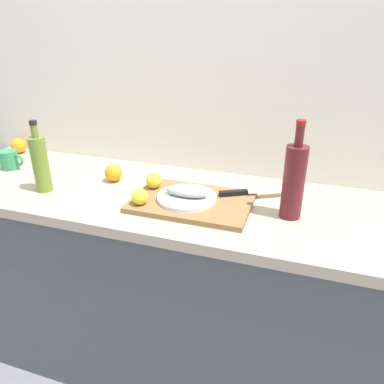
{
  "coord_description": "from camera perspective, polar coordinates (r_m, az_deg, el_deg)",
  "views": [
    {
      "loc": [
        0.56,
        -1.22,
        1.52
      ],
      "look_at": [
        0.17,
        -0.05,
        0.95
      ],
      "focal_mm": 34.53,
      "sensor_mm": 36.0,
      "label": 1
    }
  ],
  "objects": [
    {
      "name": "orange_0",
      "position": [
        2.12,
        -25.21,
        6.51
      ],
      "size": [
        0.08,
        0.08,
        0.08
      ],
      "primitive_type": "sphere",
      "color": "orange",
      "rests_on": "kitchen_counter"
    },
    {
      "name": "coffee_mug_0",
      "position": [
        1.9,
        -26.35,
        4.49
      ],
      "size": [
        0.12,
        0.08,
        0.09
      ],
      "color": "#338C59",
      "rests_on": "kitchen_counter"
    },
    {
      "name": "wine_bottle",
      "position": [
        1.29,
        15.46,
        1.72
      ],
      "size": [
        0.07,
        0.07,
        0.34
      ],
      "color": "#59191E",
      "rests_on": "kitchen_counter"
    },
    {
      "name": "white_plate",
      "position": [
        1.37,
        -0.82,
        -0.86
      ],
      "size": [
        0.22,
        0.22,
        0.01
      ],
      "primitive_type": "cylinder",
      "color": "white",
      "rests_on": "cutting_board"
    },
    {
      "name": "back_wall",
      "position": [
        1.66,
        -1.45,
        15.44
      ],
      "size": [
        3.2,
        0.05,
        2.5
      ],
      "primitive_type": "cube",
      "color": "white",
      "rests_on": "ground_plane"
    },
    {
      "name": "fish_fillet",
      "position": [
        1.36,
        -0.83,
        0.11
      ],
      "size": [
        0.17,
        0.07,
        0.04
      ],
      "primitive_type": "ellipsoid",
      "color": "#999E99",
      "rests_on": "white_plate"
    },
    {
      "name": "chef_knife",
      "position": [
        1.43,
        8.46,
        0.01
      ],
      "size": [
        0.27,
        0.16,
        0.02
      ],
      "rotation": [
        0.0,
        0.0,
        0.5
      ],
      "color": "silver",
      "rests_on": "cutting_board"
    },
    {
      "name": "kitchen_counter",
      "position": [
        1.71,
        -4.93,
        -13.93
      ],
      "size": [
        2.0,
        0.6,
        0.9
      ],
      "color": "#4C5159",
      "rests_on": "ground_plane"
    },
    {
      "name": "olive_oil_bottle",
      "position": [
        1.57,
        -22.38,
        4.16
      ],
      "size": [
        0.06,
        0.06,
        0.29
      ],
      "color": "olive",
      "rests_on": "kitchen_counter"
    },
    {
      "name": "cutting_board",
      "position": [
        1.38,
        0.0,
        -1.51
      ],
      "size": [
        0.44,
        0.3,
        0.02
      ],
      "primitive_type": "cube",
      "color": "olive",
      "rests_on": "kitchen_counter"
    },
    {
      "name": "lemon_0",
      "position": [
        1.46,
        -5.92,
        1.79
      ],
      "size": [
        0.06,
        0.06,
        0.06
      ],
      "primitive_type": "sphere",
      "color": "yellow",
      "rests_on": "cutting_board"
    },
    {
      "name": "lemon_1",
      "position": [
        1.34,
        -8.17,
        -0.72
      ],
      "size": [
        0.06,
        0.06,
        0.06
      ],
      "primitive_type": "sphere",
      "color": "yellow",
      "rests_on": "cutting_board"
    },
    {
      "name": "ground_plane",
      "position": [
        2.03,
        -4.43,
        -23.9
      ],
      "size": [
        12.0,
        12.0,
        0.0
      ],
      "primitive_type": "plane",
      "color": "slate"
    },
    {
      "name": "orange_1",
      "position": [
        1.6,
        -12.06,
        2.9
      ],
      "size": [
        0.07,
        0.07,
        0.07
      ],
      "primitive_type": "sphere",
      "color": "orange",
      "rests_on": "kitchen_counter"
    }
  ]
}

